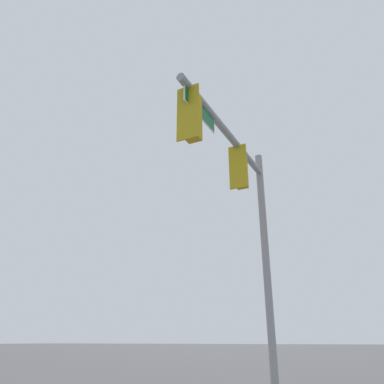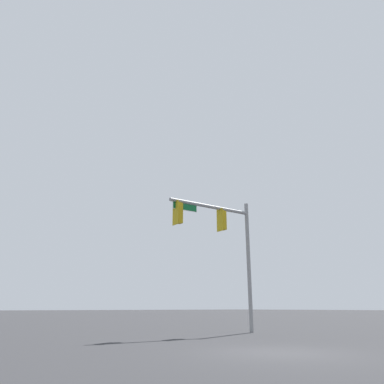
% 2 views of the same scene
% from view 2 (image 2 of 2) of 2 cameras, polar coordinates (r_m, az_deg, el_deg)
% --- Properties ---
extents(ground_plane, '(400.00, 400.00, 0.00)m').
position_cam_2_polar(ground_plane, '(12.67, 13.17, -22.76)').
color(ground_plane, '#2D2D30').
extents(signal_pole_near, '(5.53, 0.65, 7.35)m').
position_cam_2_polar(signal_pole_near, '(21.27, 4.68, -6.46)').
color(signal_pole_near, gray).
rests_on(signal_pole_near, ground_plane).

